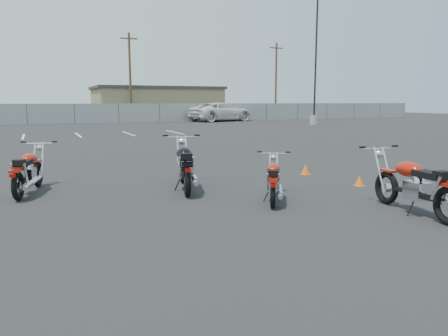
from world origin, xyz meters
name	(u,v)px	position (x,y,z in m)	size (l,w,h in m)	color
ground	(227,206)	(0.00, 0.00, 0.00)	(120.00, 120.00, 0.00)	black
motorcycle_front_red	(28,172)	(-3.48, 2.83, 0.48)	(1.00, 2.14, 1.05)	black
motorcycle_second_black	(185,166)	(-0.21, 1.89, 0.53)	(1.10, 2.38, 1.17)	black
motorcycle_third_red	(274,181)	(1.06, 0.07, 0.41)	(1.25, 1.77, 0.91)	black
motorcycle_rear_red	(416,186)	(2.88, -1.82, 0.51)	(0.88, 2.29, 1.12)	black
training_cone_near	(305,169)	(3.47, 2.54, 0.14)	(0.24, 0.24, 0.28)	orange
training_cone_far	(359,180)	(3.73, 0.65, 0.13)	(0.22, 0.22, 0.27)	orange
light_pole_east	(315,87)	(19.01, 24.57, 3.21)	(0.80, 0.70, 11.84)	gray
chainlink_fence	(75,113)	(0.00, 35.00, 0.90)	(80.06, 0.06, 1.80)	slate
tan_building_east	(156,103)	(10.00, 44.00, 1.86)	(14.40, 9.40, 3.70)	#8E815B
utility_pole_c	(130,75)	(6.00, 39.00, 4.69)	(1.80, 0.24, 9.00)	#452D20
utility_pole_d	(276,79)	(24.00, 40.00, 4.69)	(1.80, 0.24, 9.00)	#452D20
parking_line_stripes	(51,136)	(-2.50, 20.00, 0.00)	(15.12, 4.00, 0.01)	silver
white_van	(221,107)	(14.06, 33.80, 1.48)	(7.80, 3.12, 2.97)	silver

